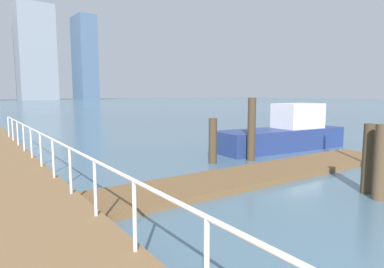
{
  "coord_description": "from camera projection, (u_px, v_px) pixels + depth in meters",
  "views": [
    {
      "loc": [
        -5.09,
        0.31,
        2.68
      ],
      "look_at": [
        0.27,
        8.15,
        1.52
      ],
      "focal_mm": 31.49,
      "sensor_mm": 36.0,
      "label": 1
    }
  ],
  "objects": [
    {
      "name": "ground_plane",
      "position": [
        72.0,
        140.0,
        19.31
      ],
      "size": [
        300.0,
        300.0,
        0.0
      ],
      "primitive_type": "plane",
      "color": "slate"
    },
    {
      "name": "floating_dock",
      "position": [
        261.0,
        174.0,
        10.83
      ],
      "size": [
        12.45,
        2.0,
        0.18
      ],
      "primitive_type": "cube",
      "color": "brown",
      "rests_on": "ground_plane"
    },
    {
      "name": "boardwalk_railing",
      "position": [
        81.0,
        163.0,
        6.89
      ],
      "size": [
        0.06,
        25.83,
        1.08
      ],
      "color": "white",
      "rests_on": "boardwalk"
    },
    {
      "name": "dock_piling_0",
      "position": [
        213.0,
        141.0,
        12.81
      ],
      "size": [
        0.32,
        0.32,
        1.73
      ],
      "primitive_type": "cylinder",
      "color": "#473826",
      "rests_on": "ground_plane"
    },
    {
      "name": "dock_piling_1",
      "position": [
        368.0,
        159.0,
        8.94
      ],
      "size": [
        0.28,
        0.28,
        1.88
      ],
      "primitive_type": "cylinder",
      "color": "#473826",
      "rests_on": "ground_plane"
    },
    {
      "name": "dock_piling_2",
      "position": [
        252.0,
        129.0,
        13.29
      ],
      "size": [
        0.32,
        0.32,
        2.49
      ],
      "primitive_type": "cylinder",
      "color": "#473826",
      "rests_on": "ground_plane"
    },
    {
      "name": "dock_piling_3",
      "position": [
        381.0,
        162.0,
        8.39
      ],
      "size": [
        0.33,
        0.33,
        1.91
      ],
      "primitive_type": "cylinder",
      "color": "brown",
      "rests_on": "ground_plane"
    },
    {
      "name": "moored_boat_1",
      "position": [
        285.0,
        133.0,
        16.08
      ],
      "size": [
        6.81,
        2.39,
        2.17
      ],
      "color": "navy",
      "rests_on": "ground_plane"
    },
    {
      "name": "skyline_tower_3",
      "position": [
        36.0,
        52.0,
        125.19
      ],
      "size": [
        13.86,
        8.92,
        35.34
      ],
      "primitive_type": "cube",
      "rotation": [
        0.0,
        0.0,
        0.09
      ],
      "color": "#8C939E",
      "rests_on": "ground_plane"
    },
    {
      "name": "skyline_tower_4",
      "position": [
        85.0,
        58.0,
        135.08
      ],
      "size": [
        7.47,
        12.35,
        32.97
      ],
      "primitive_type": "cube",
      "rotation": [
        0.0,
        0.0,
        0.06
      ],
      "color": "slate",
      "rests_on": "ground_plane"
    }
  ]
}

